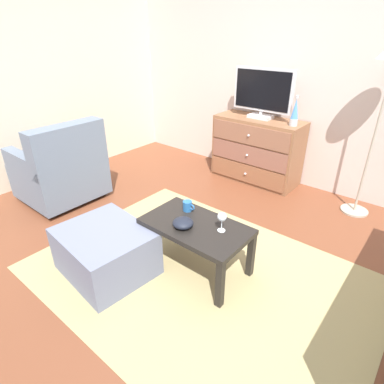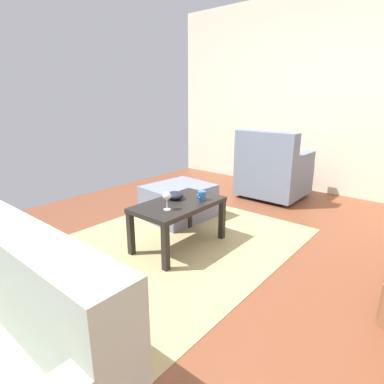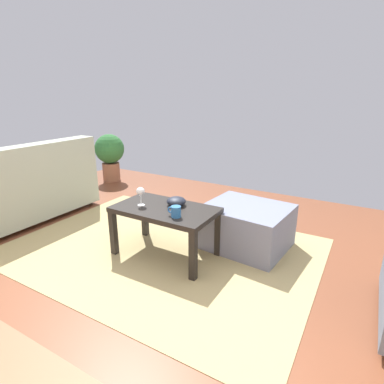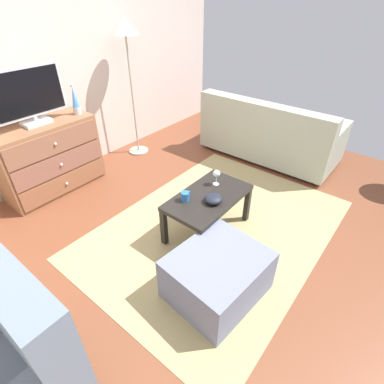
% 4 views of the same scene
% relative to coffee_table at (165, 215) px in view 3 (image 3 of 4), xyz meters
% --- Properties ---
extents(ground_plane, '(5.64, 4.55, 0.05)m').
position_rel_coffee_table_xyz_m(ground_plane, '(-0.11, 0.14, -0.39)').
color(ground_plane, brown).
extents(area_rug, '(2.60, 1.90, 0.01)m').
position_rel_coffee_table_xyz_m(area_rug, '(0.09, -0.06, -0.36)').
color(area_rug, tan).
rests_on(area_rug, ground_plane).
extents(coffee_table, '(0.84, 0.48, 0.43)m').
position_rel_coffee_table_xyz_m(coffee_table, '(0.00, 0.00, 0.00)').
color(coffee_table, black).
rests_on(coffee_table, ground_plane).
extents(wine_glass, '(0.07, 0.07, 0.16)m').
position_rel_coffee_table_xyz_m(wine_glass, '(0.20, 0.05, 0.18)').
color(wine_glass, silver).
rests_on(wine_glass, coffee_table).
extents(mug, '(0.11, 0.08, 0.09)m').
position_rel_coffee_table_xyz_m(mug, '(-0.18, 0.12, 0.10)').
color(mug, '#2661A2').
rests_on(mug, coffee_table).
extents(bowl_decorative, '(0.16, 0.16, 0.07)m').
position_rel_coffee_table_xyz_m(bowl_decorative, '(-0.05, -0.09, 0.10)').
color(bowl_decorative, black).
rests_on(bowl_decorative, coffee_table).
extents(couch_large, '(0.85, 1.81, 0.83)m').
position_rel_coffee_table_xyz_m(couch_large, '(1.79, 0.28, -0.04)').
color(couch_large, '#332319').
rests_on(couch_large, ground_plane).
extents(ottoman, '(0.75, 0.66, 0.38)m').
position_rel_coffee_table_xyz_m(ottoman, '(-0.53, -0.48, -0.17)').
color(ottoman, slate).
rests_on(ottoman, ground_plane).
extents(potted_plant, '(0.44, 0.44, 0.72)m').
position_rel_coffee_table_xyz_m(potted_plant, '(2.06, -1.48, 0.07)').
color(potted_plant, brown).
rests_on(potted_plant, ground_plane).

